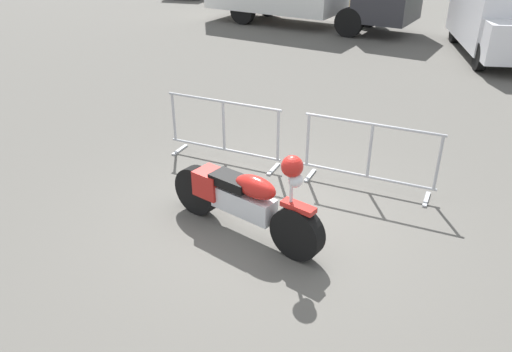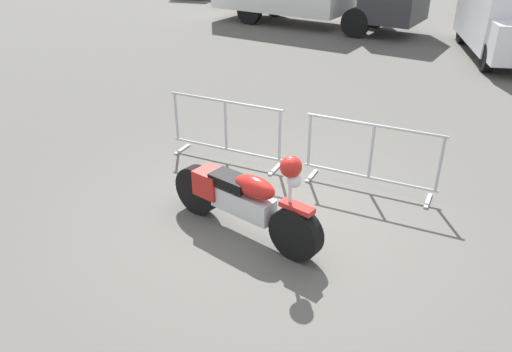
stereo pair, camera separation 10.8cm
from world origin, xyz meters
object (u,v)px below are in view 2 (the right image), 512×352
Objects in this scene: delivery_van at (510,12)px; crowd_barrier_near at (226,130)px; motorcycle at (243,199)px; crowd_barrier_far at (371,156)px.

crowd_barrier_near is at bearing -38.07° from delivery_van.
motorcycle is at bearing -29.10° from delivery_van.
delivery_van is at bearing 80.22° from crowd_barrier_far.
delivery_van is (1.66, 9.60, 0.69)m from crowd_barrier_far.
crowd_barrier_near is at bearing 138.08° from motorcycle.
motorcycle is 1.14× the size of crowd_barrier_near.
delivery_van reaches higher than crowd_barrier_far.
crowd_barrier_near is 2.43m from crowd_barrier_far.
delivery_van is (2.87, 11.45, 0.73)m from motorcycle.
crowd_barrier_near and crowd_barrier_far have the same top height.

